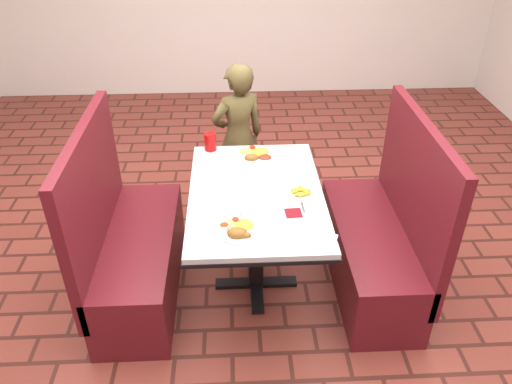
% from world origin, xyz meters
% --- Properties ---
extents(dining_table, '(0.81, 1.21, 0.75)m').
position_xyz_m(dining_table, '(0.00, 0.00, 0.65)').
color(dining_table, silver).
rests_on(dining_table, ground).
extents(booth_bench_left, '(0.47, 1.20, 1.17)m').
position_xyz_m(booth_bench_left, '(-0.80, 0.00, 0.33)').
color(booth_bench_left, maroon).
rests_on(booth_bench_left, ground).
extents(booth_bench_right, '(0.47, 1.20, 1.17)m').
position_xyz_m(booth_bench_right, '(0.80, 0.00, 0.33)').
color(booth_bench_right, maroon).
rests_on(booth_bench_right, ground).
extents(diner_person, '(0.51, 0.44, 1.20)m').
position_xyz_m(diner_person, '(-0.09, 1.03, 0.60)').
color(diner_person, brown).
rests_on(diner_person, ground).
extents(near_dinner_plate, '(0.25, 0.25, 0.08)m').
position_xyz_m(near_dinner_plate, '(-0.11, -0.38, 0.78)').
color(near_dinner_plate, white).
rests_on(near_dinner_plate, dining_table).
extents(far_dinner_plate, '(0.29, 0.29, 0.07)m').
position_xyz_m(far_dinner_plate, '(0.02, 0.44, 0.78)').
color(far_dinner_plate, white).
rests_on(far_dinner_plate, dining_table).
extents(plantain_plate, '(0.18, 0.18, 0.03)m').
position_xyz_m(plantain_plate, '(0.27, -0.04, 0.76)').
color(plantain_plate, white).
rests_on(plantain_plate, dining_table).
extents(maroon_napkin, '(0.10, 0.10, 0.00)m').
position_xyz_m(maroon_napkin, '(0.20, -0.23, 0.75)').
color(maroon_napkin, maroon).
rests_on(maroon_napkin, dining_table).
extents(spoon_utensil, '(0.02, 0.12, 0.00)m').
position_xyz_m(spoon_utensil, '(0.26, -0.17, 0.75)').
color(spoon_utensil, silver).
rests_on(spoon_utensil, dining_table).
extents(red_tumbler, '(0.08, 0.08, 0.12)m').
position_xyz_m(red_tumbler, '(-0.29, 0.55, 0.81)').
color(red_tumbler, '#B70C0D').
rests_on(red_tumbler, dining_table).
extents(paper_napkin, '(0.25, 0.22, 0.01)m').
position_xyz_m(paper_napkin, '(0.29, -0.48, 0.76)').
color(paper_napkin, white).
rests_on(paper_napkin, dining_table).
extents(knife_utensil, '(0.04, 0.16, 0.00)m').
position_xyz_m(knife_utensil, '(-0.11, -0.32, 0.76)').
color(knife_utensil, silver).
rests_on(knife_utensil, dining_table).
extents(fork_utensil, '(0.06, 0.15, 0.00)m').
position_xyz_m(fork_utensil, '(-0.11, -0.37, 0.76)').
color(fork_utensil, silver).
rests_on(fork_utensil, dining_table).
extents(lettuce_shreds, '(0.28, 0.32, 0.00)m').
position_xyz_m(lettuce_shreds, '(0.04, 0.06, 0.75)').
color(lettuce_shreds, '#98CC51').
rests_on(lettuce_shreds, dining_table).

